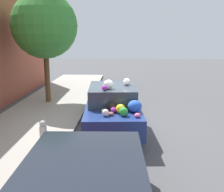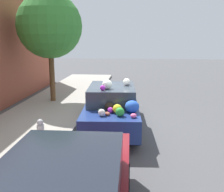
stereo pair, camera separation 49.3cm
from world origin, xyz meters
TOP-DOWN VIEW (x-y plane):
  - ground_plane at (0.00, 0.00)m, footprint 60.00×60.00m
  - sidewalk_curb at (0.00, 2.70)m, footprint 24.00×3.20m
  - street_tree at (3.09, 3.00)m, footprint 2.90×2.90m
  - fire_hydrant at (-1.94, 1.72)m, footprint 0.20×0.20m
  - art_car at (-0.04, -0.12)m, footprint 4.69×1.98m

SIDE VIEW (x-z plane):
  - ground_plane at x=0.00m, z-range 0.00..0.00m
  - sidewalk_curb at x=0.00m, z-range 0.00..0.14m
  - fire_hydrant at x=-1.94m, z-range 0.13..0.83m
  - art_car at x=-0.04m, z-range -0.10..1.67m
  - street_tree at x=3.09m, z-range 1.12..6.00m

